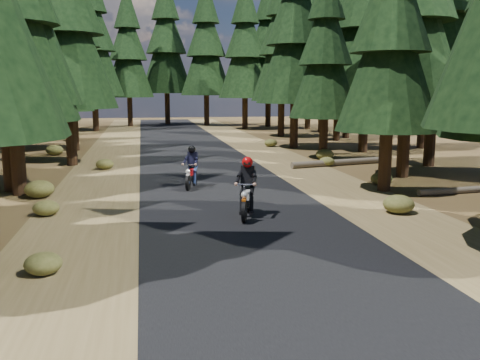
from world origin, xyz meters
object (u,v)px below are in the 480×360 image
Objects in this scene: log_near at (341,162)px; rider_lead at (247,198)px; rider_follow at (191,174)px; log_far at (468,190)px.

log_near is 2.71× the size of rider_lead.
rider_lead is 1.10× the size of rider_follow.
rider_lead is at bearing 120.27° from rider_follow.
log_far is 2.01× the size of rider_lead.
log_near reaches higher than log_far.
log_near is at bearing -107.10° from rider_lead.
rider_lead reaches higher than log_far.
rider_follow is at bearing 157.62° from log_far.
log_near is 7.99m from log_far.
rider_lead is 5.25m from rider_follow.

